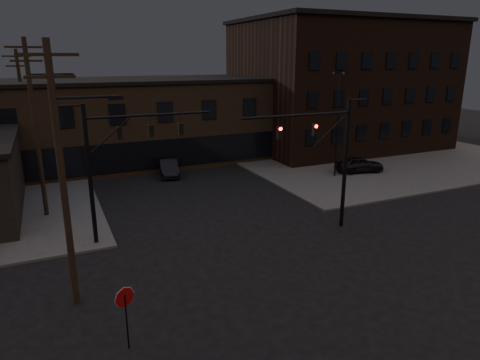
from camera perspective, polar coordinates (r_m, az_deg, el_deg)
name	(u,v)px	position (r m, az deg, el deg)	size (l,w,h in m)	color
ground	(289,279)	(21.33, 6.54, -12.96)	(140.00, 140.00, 0.00)	black
sidewalk_ne	(357,151)	(50.52, 15.31, 3.78)	(30.00, 30.00, 0.15)	#474744
building_row	(151,121)	(45.42, -11.80, 7.72)	(40.00, 12.00, 8.00)	#4F3A2A
building_right	(339,87)	(52.71, 13.07, 12.04)	(22.00, 16.00, 14.00)	black
traffic_signal_near	(331,151)	(25.98, 11.99, 3.75)	(7.12, 0.24, 8.00)	black
traffic_signal_far	(112,157)	(24.67, -16.64, 2.98)	(7.12, 0.24, 8.00)	black
stop_sign	(125,304)	(16.38, -15.06, -15.66)	(0.72, 0.33, 2.48)	black
utility_pole_near	(63,173)	(18.44, -22.48, 0.89)	(3.70, 0.28, 11.00)	black
utility_pole_mid	(36,126)	(30.19, -25.52, 6.53)	(3.70, 0.28, 11.50)	black
utility_pole_far	(24,111)	(42.17, -26.84, 8.18)	(2.20, 0.28, 11.00)	black
lot_light_a	(338,116)	(37.91, 12.98, 8.37)	(1.50, 0.28, 9.14)	black
lot_light_b	(356,107)	(45.50, 15.26, 9.43)	(1.50, 0.28, 9.14)	black
parked_car_lot_a	(359,164)	(40.65, 15.61, 2.06)	(1.77, 4.40, 1.50)	black
parked_car_lot_b	(309,148)	(47.07, 9.15, 4.22)	(1.91, 4.70, 1.36)	silver
car_crossing	(169,167)	(39.19, -9.50, 1.67)	(1.55, 4.44, 1.46)	black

